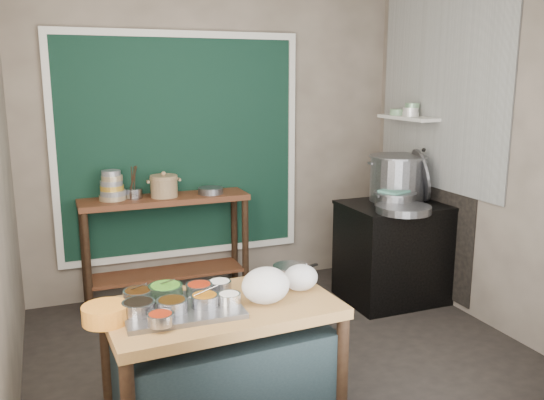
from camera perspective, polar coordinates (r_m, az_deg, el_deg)
name	(u,v)px	position (r m, az deg, el deg)	size (l,w,h in m)	color
floor	(279,351)	(4.38, 0.66, -14.75)	(3.50, 3.00, 0.02)	black
back_wall	(217,140)	(5.36, -5.50, 5.98)	(3.50, 0.02, 2.80)	gray
right_wall	(483,150)	(4.89, 20.19, 4.69)	(0.02, 3.00, 2.80)	gray
curtain_panel	(181,147)	(5.24, -9.05, 5.19)	(2.10, 0.02, 1.90)	black
curtain_frame	(181,147)	(5.23, -9.02, 5.18)	(2.22, 0.03, 2.02)	beige
tile_panel	(440,91)	(5.27, 16.33, 10.35)	(0.02, 1.70, 1.70)	#B2B2AA
soot_patch	(426,217)	(5.50, 15.02, -1.65)	(0.01, 1.30, 1.30)	black
wall_shelf	(408,118)	(5.46, 13.34, 7.92)	(0.22, 0.70, 0.03)	beige
prep_table	(223,366)	(3.38, -4.88, -16.09)	(1.25, 0.72, 0.75)	olive
back_counter	(167,249)	(5.20, -10.41, -4.78)	(1.45, 0.40, 0.95)	#552C18
stove_block	(395,253)	(5.27, 12.08, -5.19)	(0.90, 0.68, 0.85)	black
stove_top	(397,205)	(5.16, 12.30, -0.52)	(0.92, 0.69, 0.03)	black
condiment_tray	(182,309)	(3.15, -8.93, -10.58)	(0.61, 0.44, 0.03)	gray
condiment_bowls	(175,298)	(3.17, -9.61, -9.60)	(0.63, 0.49, 0.08)	gray
yellow_basin	(106,314)	(3.09, -16.17, -10.78)	(0.24, 0.24, 0.09)	orange
saucepan	(290,274)	(3.49, 1.76, -7.38)	(0.21, 0.21, 0.11)	gray
plastic_bag_a	(266,285)	(3.19, -0.63, -8.45)	(0.27, 0.23, 0.20)	white
plastic_bag_b	(301,277)	(3.38, 2.85, -7.68)	(0.21, 0.18, 0.15)	white
bowl_stack	(112,187)	(5.02, -15.57, 1.23)	(0.22, 0.22, 0.25)	tan
utensil_cup	(134,193)	(5.05, -13.52, 0.63)	(0.14, 0.14, 0.09)	gray
ceramic_crock	(164,187)	(5.05, -10.65, 1.25)	(0.25, 0.25, 0.17)	#947550
wide_bowl	(211,191)	(5.14, -6.10, 0.93)	(0.22, 0.22, 0.06)	gray
stock_pot	(397,178)	(5.25, 12.29, 2.13)	(0.52, 0.52, 0.41)	gray
pot_lid	(420,175)	(5.29, 14.50, 2.41)	(0.48, 0.48, 0.02)	gray
steamer	(395,199)	(5.06, 12.10, 0.11)	(0.38, 0.38, 0.12)	gray
green_cloth	(395,191)	(5.04, 12.14, 0.90)	(0.25, 0.19, 0.02)	#498676
shallow_pan	(403,209)	(4.83, 12.90, -0.88)	(0.45, 0.45, 0.06)	gray
shelf_bowl_stack	(411,110)	(5.42, 13.63, 8.64)	(0.15, 0.15, 0.12)	silver
shelf_bowl_green	(398,112)	(5.59, 12.40, 8.50)	(0.16, 0.16, 0.06)	gray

